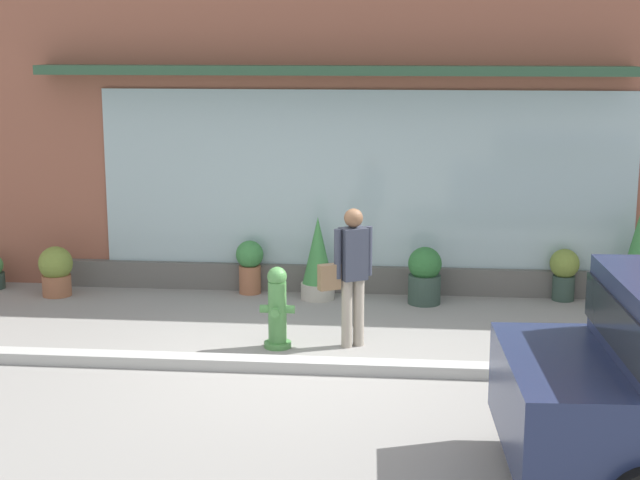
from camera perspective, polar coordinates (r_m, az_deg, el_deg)
The scene contains 10 objects.
ground_plane at distance 10.05m, azimuth -0.87°, elevation -7.41°, with size 60.00×60.00×0.00m, color gray.
curb_strip at distance 9.84m, azimuth -1.00°, elevation -7.46°, with size 14.00×0.24×0.12m, color #B2B2AD.
storefront at distance 12.69m, azimuth 0.75°, elevation 7.63°, with size 14.00×0.81×4.88m.
fire_hydrant at distance 10.46m, azimuth -2.56°, elevation -4.08°, with size 0.38×0.34×0.91m.
pedestrian_with_handbag at distance 10.38m, azimuth 1.86°, elevation -1.73°, with size 0.58×0.38×1.54m.
potted_plant_trailing_edge at distance 12.39m, azimuth -0.13°, elevation -1.17°, with size 0.44×0.44×1.09m.
potted_plant_by_entrance at distance 12.75m, azimuth 14.34°, elevation -1.83°, with size 0.38×0.38×0.68m.
potted_plant_doorstep at distance 13.05m, azimuth -15.45°, elevation -1.71°, with size 0.45×0.45×0.66m.
potted_plant_window_right at distance 12.72m, azimuth -4.21°, elevation -1.45°, with size 0.37×0.37×0.71m.
potted_plant_window_left at distance 12.27m, azimuth 6.26°, elevation -2.09°, with size 0.43×0.43×0.74m.
Camera 1 is at (1.07, -9.43, 3.31)m, focal length 53.71 mm.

